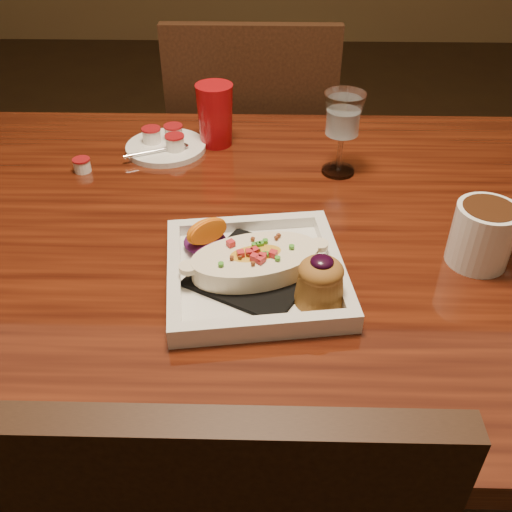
{
  "coord_description": "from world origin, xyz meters",
  "views": [
    {
      "loc": [
        0.04,
        -0.76,
        1.28
      ],
      "look_at": [
        0.03,
        -0.1,
        0.77
      ],
      "focal_mm": 40.0,
      "sensor_mm": 36.0,
      "label": 1
    }
  ],
  "objects_px": {
    "plate": "(263,269)",
    "saucer": "(165,144)",
    "chair_far": "(253,171)",
    "red_tumbler": "(215,115)",
    "table": "(243,273)",
    "coffee_mug": "(485,232)",
    "goblet": "(343,119)"
  },
  "relations": [
    {
      "from": "plate",
      "to": "saucer",
      "type": "height_order",
      "value": "plate"
    },
    {
      "from": "chair_far",
      "to": "red_tumbler",
      "type": "height_order",
      "value": "chair_far"
    },
    {
      "from": "table",
      "to": "chair_far",
      "type": "xyz_separation_m",
      "value": [
        -0.0,
        0.63,
        -0.15
      ]
    },
    {
      "from": "coffee_mug",
      "to": "goblet",
      "type": "distance_m",
      "value": 0.33
    },
    {
      "from": "coffee_mug",
      "to": "saucer",
      "type": "height_order",
      "value": "coffee_mug"
    },
    {
      "from": "table",
      "to": "goblet",
      "type": "distance_m",
      "value": 0.33
    },
    {
      "from": "goblet",
      "to": "red_tumbler",
      "type": "xyz_separation_m",
      "value": [
        -0.24,
        0.11,
        -0.04
      ]
    },
    {
      "from": "goblet",
      "to": "chair_far",
      "type": "bearing_deg",
      "value": 111.38
    },
    {
      "from": "saucer",
      "to": "red_tumbler",
      "type": "relative_size",
      "value": 1.29
    },
    {
      "from": "chair_far",
      "to": "plate",
      "type": "relative_size",
      "value": 3.33
    },
    {
      "from": "table",
      "to": "goblet",
      "type": "height_order",
      "value": "goblet"
    },
    {
      "from": "saucer",
      "to": "goblet",
      "type": "bearing_deg",
      "value": -13.86
    },
    {
      "from": "coffee_mug",
      "to": "red_tumbler",
      "type": "bearing_deg",
      "value": 122.75
    },
    {
      "from": "table",
      "to": "chair_far",
      "type": "height_order",
      "value": "chair_far"
    },
    {
      "from": "table",
      "to": "goblet",
      "type": "xyz_separation_m",
      "value": [
        0.17,
        0.19,
        0.2
      ]
    },
    {
      "from": "chair_far",
      "to": "saucer",
      "type": "distance_m",
      "value": 0.47
    },
    {
      "from": "chair_far",
      "to": "saucer",
      "type": "height_order",
      "value": "chair_far"
    },
    {
      "from": "plate",
      "to": "red_tumbler",
      "type": "bearing_deg",
      "value": 94.96
    },
    {
      "from": "plate",
      "to": "goblet",
      "type": "distance_m",
      "value": 0.36
    },
    {
      "from": "plate",
      "to": "goblet",
      "type": "relative_size",
      "value": 1.82
    },
    {
      "from": "coffee_mug",
      "to": "goblet",
      "type": "relative_size",
      "value": 0.81
    },
    {
      "from": "chair_far",
      "to": "goblet",
      "type": "distance_m",
      "value": 0.59
    },
    {
      "from": "chair_far",
      "to": "coffee_mug",
      "type": "xyz_separation_m",
      "value": [
        0.36,
        -0.71,
        0.29
      ]
    },
    {
      "from": "goblet",
      "to": "saucer",
      "type": "height_order",
      "value": "goblet"
    },
    {
      "from": "red_tumbler",
      "to": "plate",
      "type": "bearing_deg",
      "value": -77.07
    },
    {
      "from": "goblet",
      "to": "coffee_mug",
      "type": "bearing_deg",
      "value": -55.35
    },
    {
      "from": "table",
      "to": "chair_far",
      "type": "relative_size",
      "value": 1.61
    },
    {
      "from": "red_tumbler",
      "to": "table",
      "type": "bearing_deg",
      "value": -77.85
    },
    {
      "from": "goblet",
      "to": "table",
      "type": "bearing_deg",
      "value": -132.67
    },
    {
      "from": "coffee_mug",
      "to": "goblet",
      "type": "xyz_separation_m",
      "value": [
        -0.18,
        0.27,
        0.06
      ]
    },
    {
      "from": "plate",
      "to": "coffee_mug",
      "type": "height_order",
      "value": "coffee_mug"
    },
    {
      "from": "coffee_mug",
      "to": "saucer",
      "type": "xyz_separation_m",
      "value": [
        -0.52,
        0.35,
        -0.04
      ]
    }
  ]
}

